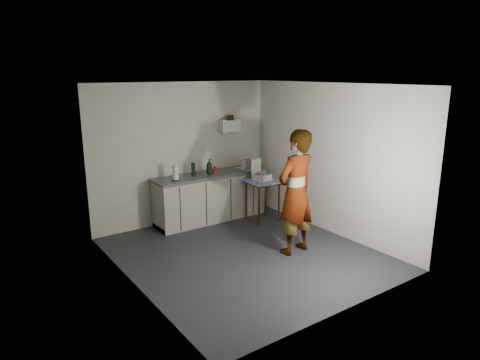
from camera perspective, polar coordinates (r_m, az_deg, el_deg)
ground at (r=6.81m, az=0.76°, el=-9.81°), size 4.00×4.00×0.00m
wall_back at (r=8.05m, az=-7.54°, el=3.58°), size 3.60×0.02×2.60m
wall_right at (r=7.55m, az=11.89°, el=2.69°), size 0.02×4.00×2.60m
wall_left at (r=5.56m, az=-14.31°, el=-1.61°), size 0.02×4.00×2.60m
ceiling at (r=6.22m, az=0.85°, el=12.58°), size 3.60×4.00×0.01m
kitchen_counter at (r=8.20m, az=-3.92°, el=-2.41°), size 2.24×0.62×0.91m
wall_shelf at (r=8.42m, az=-1.35°, el=7.25°), size 0.42×0.18×0.37m
side_table at (r=8.08m, az=3.04°, el=-0.72°), size 0.65×0.65×0.79m
standing_man at (r=6.62m, az=7.45°, el=-1.65°), size 0.77×0.56×1.95m
soap_bottle at (r=7.97m, az=-4.10°, el=1.79°), size 0.16×0.16×0.30m
soda_can at (r=8.11m, az=-3.42°, el=1.40°), size 0.07×0.07×0.12m
dark_bottle at (r=7.90m, az=-6.24°, el=1.44°), size 0.07×0.07×0.24m
paper_towel at (r=7.61m, az=-8.58°, el=0.86°), size 0.15×0.15×0.26m
dish_rack at (r=8.45m, az=0.87°, el=1.91°), size 0.35×0.26×0.25m
bakery_box at (r=8.05m, az=2.82°, el=0.60°), size 0.33×0.34×0.39m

